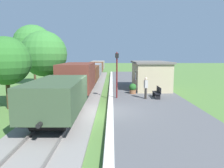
# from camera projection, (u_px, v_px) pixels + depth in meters

# --- Properties ---
(ground_plane) EXTENTS (160.00, 160.00, 0.00)m
(ground_plane) POSITION_uv_depth(u_px,v_px,m) (104.00, 115.00, 13.08)
(ground_plane) COLOR #517A38
(platform_slab) EXTENTS (6.00, 60.00, 0.25)m
(platform_slab) POSITION_uv_depth(u_px,v_px,m) (155.00, 113.00, 13.07)
(platform_slab) COLOR #565659
(platform_slab) RESTS_ON ground
(platform_edge_stripe) EXTENTS (0.36, 60.00, 0.01)m
(platform_edge_stripe) POSITION_uv_depth(u_px,v_px,m) (110.00, 111.00, 13.05)
(platform_edge_stripe) COLOR silver
(platform_edge_stripe) RESTS_ON platform_slab
(track_ballast) EXTENTS (3.80, 60.00, 0.12)m
(track_ballast) POSITION_uv_depth(u_px,v_px,m) (65.00, 114.00, 13.07)
(track_ballast) COLOR gray
(track_ballast) RESTS_ON ground
(rail_near) EXTENTS (0.07, 60.00, 0.14)m
(rail_near) POSITION_uv_depth(u_px,v_px,m) (77.00, 112.00, 13.05)
(rail_near) COLOR slate
(rail_near) RESTS_ON track_ballast
(rail_far) EXTENTS (0.07, 60.00, 0.14)m
(rail_far) POSITION_uv_depth(u_px,v_px,m) (54.00, 112.00, 13.05)
(rail_far) COLOR slate
(rail_far) RESTS_ON track_ballast
(freight_train) EXTENTS (2.50, 39.20, 2.72)m
(freight_train) POSITION_uv_depth(u_px,v_px,m) (89.00, 72.00, 27.08)
(freight_train) COLOR #384C33
(freight_train) RESTS_ON rail_near
(station_hut) EXTENTS (3.50, 5.80, 2.78)m
(station_hut) POSITION_uv_depth(u_px,v_px,m) (150.00, 75.00, 21.35)
(station_hut) COLOR tan
(station_hut) RESTS_ON platform_slab
(bench_near_hut) EXTENTS (0.42, 1.50, 0.91)m
(bench_near_hut) POSITION_uv_depth(u_px,v_px,m) (157.00, 92.00, 16.79)
(bench_near_hut) COLOR black
(bench_near_hut) RESTS_ON platform_slab
(person_waiting) EXTENTS (0.28, 0.40, 1.71)m
(person_waiting) POSITION_uv_depth(u_px,v_px,m) (146.00, 87.00, 16.48)
(person_waiting) COLOR #38332D
(person_waiting) RESTS_ON platform_slab
(potted_planter) EXTENTS (0.64, 0.64, 0.92)m
(potted_planter) POSITION_uv_depth(u_px,v_px,m) (132.00, 88.00, 18.65)
(potted_planter) COLOR brown
(potted_planter) RESTS_ON platform_slab
(lamp_post_near) EXTENTS (0.28, 0.28, 3.70)m
(lamp_post_near) POSITION_uv_depth(u_px,v_px,m) (117.00, 66.00, 16.52)
(lamp_post_near) COLOR #591414
(lamp_post_near) RESTS_ON platform_slab
(tree_trackside_mid) EXTENTS (3.27, 3.27, 4.93)m
(tree_trackside_mid) POSITION_uv_depth(u_px,v_px,m) (6.00, 61.00, 14.07)
(tree_trackside_mid) COLOR #4C3823
(tree_trackside_mid) RESTS_ON ground
(tree_trackside_far) EXTENTS (4.37, 4.37, 5.96)m
(tree_trackside_far) POSITION_uv_depth(u_px,v_px,m) (44.00, 54.00, 20.13)
(tree_trackside_far) COLOR #4C3823
(tree_trackside_far) RESTS_ON ground
(tree_field_left) EXTENTS (4.76, 4.76, 7.26)m
(tree_field_left) POSITION_uv_depth(u_px,v_px,m) (33.00, 45.00, 25.38)
(tree_field_left) COLOR #4C3823
(tree_field_left) RESTS_ON ground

